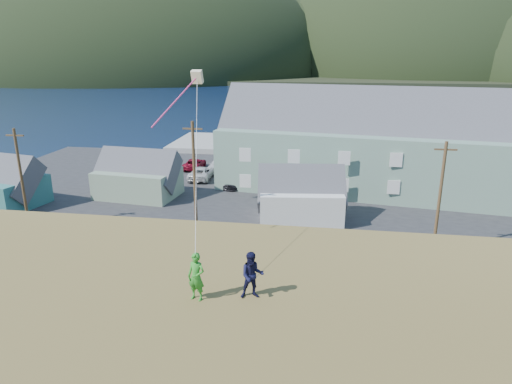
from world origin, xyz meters
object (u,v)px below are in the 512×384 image
shed_palegreen_far (276,145)px  kite_flyer_green (196,277)px  shed_teal (0,183)px  shed_white (301,196)px  lodge (399,145)px  kite_flyer_navy (252,275)px  wharf (254,144)px  shed_palegreen_near (138,176)px

shed_palegreen_far → kite_flyer_green: (2.57, -47.58, 5.11)m
shed_teal → shed_palegreen_far: size_ratio=0.75×
shed_teal → shed_white: 30.15m
shed_white → kite_flyer_green: kite_flyer_green is taller
shed_teal → shed_white: size_ratio=1.09×
shed_white → shed_palegreen_far: size_ratio=0.69×
lodge → kite_flyer_green: bearing=-99.3°
kite_flyer_green → kite_flyer_navy: kite_flyer_green is taller
kite_flyer_green → kite_flyer_navy: size_ratio=1.01×
shed_teal → kite_flyer_green: size_ratio=5.55×
wharf → shed_palegreen_far: 13.27m
shed_teal → shed_palegreen_near: shed_teal is taller
shed_palegreen_far → kite_flyer_navy: size_ratio=7.51×
lodge → wharf: bearing=139.7°
shed_teal → kite_flyer_navy: size_ratio=5.62×
shed_palegreen_far → kite_flyer_navy: (4.37, -47.18, 5.10)m
kite_flyer_navy → shed_palegreen_far: bearing=82.1°
wharf → shed_teal: shed_teal is taller
shed_white → kite_flyer_green: 27.58m
kite_flyer_green → wharf: bearing=111.7°
shed_palegreen_near → shed_white: 18.19m
shed_teal → shed_white: shed_teal is taller
lodge → shed_palegreen_far: lodge is taller
shed_teal → shed_palegreen_near: (12.50, 4.95, -0.04)m
kite_flyer_navy → shed_teal: bearing=125.8°
lodge → shed_white: (-9.90, -10.70, -2.90)m
shed_palegreen_far → kite_flyer_navy: kite_flyer_navy is taller
wharf → kite_flyer_green: bearing=-82.8°
wharf → kite_flyer_green: (7.57, -59.62, 7.58)m
shed_white → shed_palegreen_far: (-4.57, 20.65, 0.50)m
lodge → shed_palegreen_far: bearing=153.7°
lodge → shed_teal: 41.68m
shed_white → lodge: bearing=40.6°
lodge → shed_teal: (-40.04, -11.23, -2.89)m
kite_flyer_green → shed_teal: bearing=151.3°
wharf → shed_teal: size_ratio=2.83×
shed_palegreen_near → shed_palegreen_far: bearing=57.5°
shed_palegreen_near → kite_flyer_navy: size_ratio=5.64×
kite_flyer_navy → shed_palegreen_near: bearing=106.2°
wharf → shed_white: 34.13m
shed_teal → shed_palegreen_far: shed_palegreen_far is taller
lodge → shed_teal: lodge is taller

